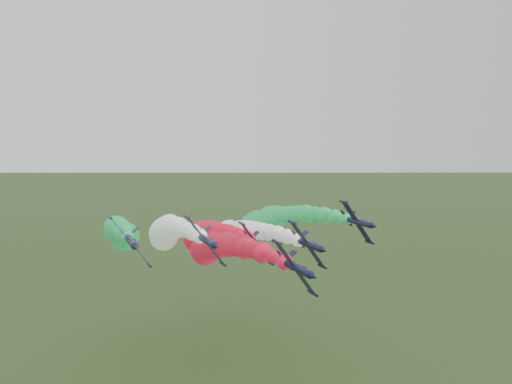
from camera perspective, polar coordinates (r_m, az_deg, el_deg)
jet_lead at (r=129.48m, az=-4.92°, el=-6.32°), size 16.28×86.67×22.38m
jet_inner_left at (r=138.66m, az=-10.33°, el=-4.56°), size 16.09×86.49×22.20m
jet_inner_right at (r=141.25m, az=-3.14°, el=-4.93°), size 15.49×85.89×21.60m
jet_outer_left at (r=140.62m, az=-15.20°, el=-4.52°), size 16.29×86.69×22.40m
jet_outer_right at (r=150.39m, az=1.03°, el=-3.40°), size 16.04×86.44×22.15m
jet_trail at (r=153.18m, az=-6.29°, el=-4.93°), size 16.09×86.48×22.19m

